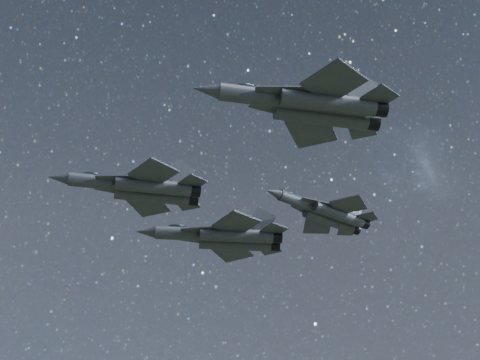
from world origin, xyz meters
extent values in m
cylinder|color=#2E333A|center=(-14.20, 3.90, 142.56)|extent=(7.85, 1.98, 1.64)
cone|color=#2E333A|center=(-19.24, 4.13, 142.56)|extent=(2.59, 1.58, 1.47)
ellipsoid|color=#18262B|center=(-15.46, 3.96, 143.35)|extent=(2.55, 1.21, 0.81)
cube|color=#2E333A|center=(-8.73, 3.66, 142.51)|extent=(8.69, 1.96, 1.37)
cylinder|color=#2E333A|center=(-8.35, 2.59, 142.04)|extent=(8.91, 2.03, 1.64)
cylinder|color=#2E333A|center=(-8.26, 4.69, 142.04)|extent=(8.91, 2.03, 1.64)
cylinder|color=black|center=(-3.52, 2.38, 142.04)|extent=(1.43, 1.57, 1.52)
cylinder|color=black|center=(-3.42, 4.48, 142.04)|extent=(1.43, 1.57, 1.52)
cube|color=#2E333A|center=(-12.37, 2.40, 142.44)|extent=(5.59, 2.41, 0.13)
cube|color=#2E333A|center=(-12.24, 5.24, 142.44)|extent=(5.58, 1.95, 0.13)
cube|color=#2E333A|center=(-8.68, 0.08, 142.25)|extent=(5.71, 5.91, 0.21)
cube|color=#2E333A|center=(-8.36, 7.23, 142.25)|extent=(5.86, 6.00, 0.21)
cube|color=#2E333A|center=(-4.00, 1.03, 142.25)|extent=(3.36, 3.45, 0.16)
cube|color=#2E333A|center=(-3.78, 5.87, 142.25)|extent=(3.46, 3.52, 0.16)
cube|color=#2E333A|center=(-5.32, 2.19, 144.04)|extent=(3.65, 0.62, 3.75)
cube|color=#2E333A|center=(-5.20, 4.82, 144.04)|extent=(3.66, 0.51, 3.75)
cylinder|color=#2E333A|center=(-2.71, 11.88, 141.44)|extent=(8.34, 2.87, 1.72)
cone|color=#2E333A|center=(-7.96, 12.63, 141.44)|extent=(2.85, 1.91, 1.55)
ellipsoid|color=#18262B|center=(-4.02, 12.07, 142.27)|extent=(2.77, 1.52, 0.85)
cube|color=#2E333A|center=(2.98, 11.06, 141.39)|extent=(9.21, 2.93, 1.44)
cylinder|color=#2E333A|center=(3.26, 9.90, 140.89)|extent=(9.44, 3.03, 1.72)
cylinder|color=#2E333A|center=(3.58, 12.09, 140.89)|extent=(9.44, 3.03, 1.72)
cylinder|color=black|center=(8.30, 9.18, 140.89)|extent=(1.65, 1.78, 1.59)
cylinder|color=black|center=(8.61, 11.37, 140.89)|extent=(1.65, 1.78, 1.59)
cube|color=#2E333A|center=(-0.95, 10.12, 141.31)|extent=(5.83, 3.04, 0.13)
cube|color=#2E333A|center=(-0.53, 13.07, 141.31)|extent=(5.80, 1.50, 0.13)
cube|color=#2E333A|center=(2.67, 7.31, 141.11)|extent=(5.76, 6.05, 0.22)
cube|color=#2E333A|center=(3.74, 14.75, 141.11)|extent=(6.28, 6.34, 0.22)
cube|color=#2E333A|center=(7.65, 7.82, 141.11)|extent=(3.39, 3.51, 0.17)
cube|color=#2E333A|center=(8.38, 12.85, 141.11)|extent=(3.71, 3.74, 0.17)
cube|color=#2E333A|center=(6.40, 9.17, 142.99)|extent=(3.78, 1.03, 3.94)
cube|color=#2E333A|center=(6.79, 11.91, 142.99)|extent=(3.86, 0.63, 3.94)
cylinder|color=#2E333A|center=(-0.12, -15.97, 142.07)|extent=(8.53, 2.07, 1.79)
cone|color=#2E333A|center=(-5.61, -15.79, 142.07)|extent=(2.80, 1.69, 1.60)
ellipsoid|color=#18262B|center=(-1.50, -15.92, 142.93)|extent=(2.76, 1.29, 0.88)
cube|color=#2E333A|center=(5.82, -16.17, 142.01)|extent=(9.44, 2.03, 1.49)
cylinder|color=#2E333A|center=(6.24, -17.33, 141.50)|extent=(9.67, 2.11, 1.79)
cylinder|color=#2E333A|center=(6.32, -15.04, 141.50)|extent=(9.67, 2.11, 1.79)
cylinder|color=black|center=(11.50, -17.51, 141.50)|extent=(1.54, 1.70, 1.65)
cylinder|color=black|center=(11.58, -15.22, 141.50)|extent=(1.54, 1.70, 1.65)
cube|color=#2E333A|center=(1.88, -17.59, 141.93)|extent=(6.08, 2.56, 0.14)
cube|color=#2E333A|center=(1.99, -14.50, 141.93)|extent=(6.08, 2.18, 0.14)
cube|color=#2E333A|center=(5.92, -20.07, 141.73)|extent=(6.23, 6.44, 0.23)
cube|color=#2E333A|center=(6.18, -12.29, 141.73)|extent=(6.36, 6.51, 0.23)
cube|color=#2E333A|center=(11.00, -18.98, 141.73)|extent=(3.67, 3.76, 0.17)
cube|color=#2E333A|center=(11.18, -13.72, 141.73)|extent=(3.75, 3.82, 0.17)
cube|color=#2E333A|center=(9.55, -17.73, 143.67)|extent=(3.97, 0.64, 4.07)
cube|color=#2E333A|center=(9.65, -14.87, 143.67)|extent=(3.98, 0.54, 4.07)
cylinder|color=#2E333A|center=(10.69, 5.39, 144.08)|extent=(6.91, 3.71, 1.44)
cone|color=#2E333A|center=(6.53, 3.86, 144.08)|extent=(2.53, 1.98, 1.29)
ellipsoid|color=#18262B|center=(9.65, 5.00, 144.78)|extent=(2.40, 1.67, 0.71)
cube|color=#2E333A|center=(15.20, 7.04, 144.04)|extent=(7.58, 3.91, 1.20)
cylinder|color=#2E333A|center=(15.86, 6.30, 143.62)|extent=(7.78, 4.03, 1.44)
cylinder|color=#2E333A|center=(15.23, 8.04, 143.62)|extent=(7.78, 4.03, 1.44)
cylinder|color=black|center=(19.85, 7.77, 143.62)|extent=(1.59, 1.66, 1.33)
cylinder|color=black|center=(19.21, 9.50, 143.62)|extent=(1.59, 1.66, 1.33)
cube|color=#2E333A|center=(12.68, 4.79, 143.97)|extent=(4.90, 1.77, 0.11)
cube|color=#2E333A|center=(11.82, 7.13, 143.97)|extent=(4.63, 3.35, 0.11)
cube|color=#2E333A|center=(16.46, 4.16, 143.81)|extent=(5.29, 5.21, 0.18)
cube|color=#2E333A|center=(14.29, 10.05, 143.81)|extent=(4.25, 4.61, 0.18)
cube|color=#2E333A|center=(19.92, 6.51, 143.81)|extent=(3.13, 3.11, 0.14)
cube|color=#2E333A|center=(18.45, 10.50, 143.81)|extent=(2.49, 2.64, 0.14)
cube|color=#2E333A|center=(18.46, 7.01, 145.38)|extent=(3.14, 1.00, 3.29)
cube|color=#2E333A|center=(17.66, 9.18, 145.38)|extent=(2.97, 1.48, 3.29)
camera|label=1|loc=(-14.85, -69.88, 95.74)|focal=55.00mm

